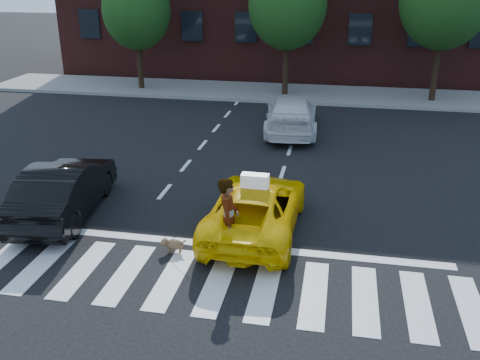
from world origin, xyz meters
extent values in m
plane|color=black|center=(0.00, 0.00, 0.00)|extent=(120.00, 120.00, 0.00)
cube|color=silver|center=(0.00, 0.00, 0.01)|extent=(13.00, 2.40, 0.01)
cube|color=silver|center=(0.00, 1.60, 0.01)|extent=(12.00, 0.30, 0.01)
cube|color=slate|center=(0.00, 17.50, 0.07)|extent=(30.00, 4.00, 0.15)
cylinder|color=black|center=(-7.00, 17.00, 1.62)|extent=(0.28, 0.28, 3.25)
ellipsoid|color=#133A10|center=(-7.00, 17.00, 4.03)|extent=(3.38, 3.38, 3.89)
cylinder|color=black|center=(0.50, 17.00, 1.77)|extent=(0.28, 0.28, 3.55)
ellipsoid|color=#133A10|center=(0.50, 17.00, 4.40)|extent=(3.69, 3.69, 4.25)
cylinder|color=black|center=(7.50, 17.00, 1.93)|extent=(0.28, 0.28, 3.85)
imported|color=yellow|center=(1.40, 2.50, 0.63)|extent=(2.18, 4.57, 1.26)
imported|color=black|center=(-3.66, 2.50, 0.72)|extent=(2.08, 4.55, 1.44)
imported|color=silver|center=(1.40, 11.08, 0.70)|extent=(2.32, 4.96, 1.40)
imported|color=#999999|center=(1.01, 1.10, 0.96)|extent=(0.51, 0.73, 1.92)
ellipsoid|color=brown|center=(-0.26, 1.10, 0.19)|extent=(0.47, 0.31, 0.24)
sphere|color=brown|center=(-0.47, 1.06, 0.26)|extent=(0.21, 0.21, 0.18)
sphere|color=brown|center=(-0.54, 1.04, 0.22)|extent=(0.10, 0.10, 0.09)
cylinder|color=brown|center=(-0.05, 1.14, 0.26)|extent=(0.13, 0.06, 0.10)
sphere|color=brown|center=(-0.48, 1.11, 0.31)|extent=(0.08, 0.08, 0.06)
sphere|color=brown|center=(-0.46, 1.00, 0.31)|extent=(0.08, 0.08, 0.06)
cylinder|color=brown|center=(-0.38, 1.02, 0.06)|extent=(0.06, 0.06, 0.12)
cylinder|color=brown|center=(-0.40, 1.13, 0.06)|extent=(0.06, 0.06, 0.12)
cylinder|color=brown|center=(-0.13, 1.07, 0.06)|extent=(0.06, 0.06, 0.12)
cylinder|color=brown|center=(-0.15, 1.18, 0.06)|extent=(0.06, 0.06, 0.12)
cube|color=white|center=(1.40, 2.30, 1.42)|extent=(0.66, 0.29, 0.32)
camera|label=1|loc=(3.24, -9.21, 6.16)|focal=40.00mm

